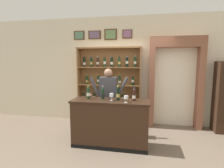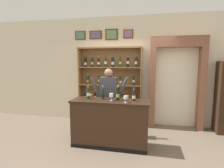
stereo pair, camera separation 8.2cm
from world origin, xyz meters
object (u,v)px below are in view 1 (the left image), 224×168
at_px(tasting_counter, 110,123).
at_px(shopkeeper, 108,94).
at_px(wine_shelf, 109,84).
at_px(wine_glass_center, 112,95).
at_px(tasting_bottle_chianti, 88,93).
at_px(tasting_bottle_bianco, 103,93).
at_px(tasting_bottle_brunello, 134,95).
at_px(tasting_bottle_vin_santo, 118,93).
at_px(wine_glass_right, 126,98).

distance_m(tasting_counter, shopkeeper, 0.79).
bearing_deg(tasting_counter, wine_shelf, 102.74).
relative_size(tasting_counter, wine_glass_center, 10.72).
height_order(shopkeeper, wine_glass_center, shopkeeper).
distance_m(tasting_counter, wine_glass_center, 0.62).
distance_m(wine_shelf, tasting_bottle_chianti, 1.36).
bearing_deg(tasting_bottle_bianco, tasting_bottle_brunello, -3.22).
xyz_separation_m(wine_shelf, tasting_bottle_vin_santo, (0.47, -1.34, -0.03)).
relative_size(tasting_bottle_vin_santo, tasting_bottle_brunello, 1.11).
distance_m(tasting_bottle_chianti, tasting_bottle_bianco, 0.32).
height_order(tasting_counter, tasting_bottle_bianco, tasting_bottle_bianco).
bearing_deg(tasting_counter, wine_glass_center, -30.77).
height_order(shopkeeper, wine_glass_right, shopkeeper).
height_order(wine_shelf, tasting_bottle_chianti, wine_shelf).
relative_size(wine_shelf, wine_glass_center, 14.35).
bearing_deg(tasting_bottle_chianti, tasting_bottle_brunello, 0.09).
height_order(tasting_bottle_bianco, wine_glass_right, tasting_bottle_bianco).
distance_m(shopkeeper, tasting_bottle_vin_santo, 0.62).
relative_size(shopkeeper, wine_glass_right, 11.70).
height_order(wine_shelf, tasting_bottle_vin_santo, wine_shelf).
height_order(wine_shelf, wine_glass_center, wine_shelf).
bearing_deg(wine_shelf, tasting_bottle_chianti, -98.09).
height_order(shopkeeper, tasting_bottle_chianti, shopkeeper).
bearing_deg(tasting_bottle_brunello, tasting_bottle_bianco, 176.78).
xyz_separation_m(shopkeeper, wine_glass_center, (0.20, -0.59, 0.10)).
xyz_separation_m(shopkeeper, tasting_bottle_vin_santo, (0.32, -0.51, 0.13)).
height_order(wine_glass_right, wine_glass_center, wine_glass_center).
distance_m(tasting_bottle_vin_santo, tasting_bottle_brunello, 0.35).
xyz_separation_m(tasting_bottle_chianti, tasting_bottle_bianco, (0.32, 0.04, -0.01)).
xyz_separation_m(tasting_counter, wine_glass_right, (0.35, -0.15, 0.61)).
xyz_separation_m(wine_shelf, wine_glass_right, (0.67, -1.56, -0.07)).
relative_size(tasting_bottle_vin_santo, wine_glass_center, 2.01).
distance_m(wine_shelf, shopkeeper, 0.86).
height_order(tasting_bottle_chianti, tasting_bottle_bianco, tasting_bottle_chianti).
bearing_deg(tasting_bottle_vin_santo, tasting_counter, -158.42).
bearing_deg(shopkeeper, wine_glass_right, -54.51).
relative_size(tasting_counter, tasting_bottle_brunello, 5.93).
bearing_deg(wine_shelf, wine_glass_center, -76.19).
xyz_separation_m(shopkeeper, tasting_bottle_chianti, (-0.34, -0.51, 0.13)).
relative_size(wine_shelf, tasting_bottle_vin_santo, 7.13).
relative_size(tasting_bottle_brunello, wine_glass_center, 1.81).
relative_size(wine_shelf, tasting_bottle_chianti, 7.41).
relative_size(tasting_counter, tasting_bottle_vin_santo, 5.33).
relative_size(tasting_bottle_bianco, tasting_bottle_vin_santo, 0.94).
distance_m(tasting_bottle_vin_santo, wine_glass_center, 0.15).
bearing_deg(wine_glass_center, tasting_bottle_brunello, 9.57).
distance_m(tasting_bottle_bianco, wine_glass_right, 0.60).
height_order(wine_shelf, shopkeeper, wine_shelf).
relative_size(wine_shelf, tasting_counter, 1.34).
distance_m(tasting_counter, tasting_bottle_vin_santo, 0.68).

